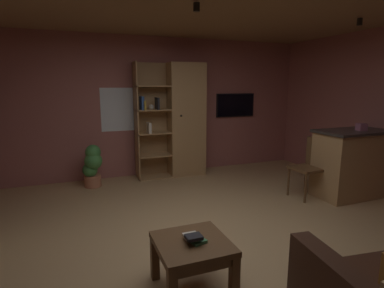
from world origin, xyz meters
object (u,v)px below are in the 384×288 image
object	(u,v)px
bookshelf_cabinet	(182,120)
potted_floor_plant	(92,165)
kitchen_bar_counter	(356,163)
coffee_table	(192,251)
table_book_2	(194,237)
dining_chair	(311,164)
wall_mounted_tv	(235,105)
table_book_0	(198,241)
table_book_1	(191,236)
tissue_box	(361,127)

from	to	relation	value
bookshelf_cabinet	potted_floor_plant	distance (m)	1.83
kitchen_bar_counter	coffee_table	bearing A→B (deg)	-159.07
table_book_2	potted_floor_plant	world-z (taller)	potted_floor_plant
coffee_table	dining_chair	size ratio (longest dim) A/B	0.65
wall_mounted_tv	table_book_0	bearing A→B (deg)	-122.59
table_book_1	table_book_2	size ratio (longest dim) A/B	0.91
table_book_1	potted_floor_plant	distance (m)	3.18
bookshelf_cabinet	potted_floor_plant	world-z (taller)	bookshelf_cabinet
tissue_box	kitchen_bar_counter	bearing A→B (deg)	49.65
tissue_box	table_book_0	world-z (taller)	tissue_box
bookshelf_cabinet	dining_chair	bearing A→B (deg)	-52.55
bookshelf_cabinet	tissue_box	size ratio (longest dim) A/B	17.76
coffee_table	kitchen_bar_counter	bearing A→B (deg)	20.93
tissue_box	table_book_2	distance (m)	3.46
kitchen_bar_counter	tissue_box	xyz separation A→B (m)	(-0.06, -0.07, 0.58)
table_book_1	dining_chair	bearing A→B (deg)	29.36
table_book_1	table_book_2	distance (m)	0.08
coffee_table	dining_chair	distance (m)	2.91
coffee_table	wall_mounted_tv	xyz separation A→B (m)	(2.33, 3.55, 0.96)
table_book_1	dining_chair	size ratio (longest dim) A/B	0.13
kitchen_bar_counter	dining_chair	xyz separation A→B (m)	(-0.71, 0.20, 0.00)
table_book_2	table_book_1	bearing A→B (deg)	87.39
tissue_box	table_book_1	world-z (taller)	tissue_box
dining_chair	tissue_box	bearing A→B (deg)	-22.94
bookshelf_cabinet	dining_chair	distance (m)	2.45
bookshelf_cabinet	potted_floor_plant	size ratio (longest dim) A/B	2.90
coffee_table	table_book_2	xyz separation A→B (m)	(-0.01, -0.05, 0.15)
coffee_table	bookshelf_cabinet	bearing A→B (deg)	72.28
bookshelf_cabinet	table_book_0	world-z (taller)	bookshelf_cabinet
kitchen_bar_counter	potted_floor_plant	size ratio (longest dim) A/B	1.84
bookshelf_cabinet	table_book_1	size ratio (longest dim) A/B	17.58
potted_floor_plant	wall_mounted_tv	bearing A→B (deg)	7.80
table_book_0	table_book_1	world-z (taller)	table_book_1
table_book_1	potted_floor_plant	xyz separation A→B (m)	(-0.61, 3.12, -0.10)
bookshelf_cabinet	table_book_0	xyz separation A→B (m)	(-1.03, -3.38, -0.60)
bookshelf_cabinet	table_book_1	bearing A→B (deg)	-107.90
table_book_2	dining_chair	size ratio (longest dim) A/B	0.15
tissue_box	coffee_table	size ratio (longest dim) A/B	0.20
potted_floor_plant	dining_chair	bearing A→B (deg)	-28.51
coffee_table	table_book_0	world-z (taller)	table_book_0
bookshelf_cabinet	dining_chair	xyz separation A→B (m)	(1.45, -1.90, -0.53)
tissue_box	dining_chair	xyz separation A→B (m)	(-0.65, 0.28, -0.58)
table_book_2	dining_chair	xyz separation A→B (m)	(2.53, 1.49, 0.02)
potted_floor_plant	kitchen_bar_counter	bearing A→B (deg)	-26.34
bookshelf_cabinet	coffee_table	xyz separation A→B (m)	(-1.07, -3.34, -0.71)
dining_chair	wall_mounted_tv	xyz separation A→B (m)	(-0.19, 2.11, 0.78)
kitchen_bar_counter	coffee_table	world-z (taller)	kitchen_bar_counter
bookshelf_cabinet	kitchen_bar_counter	distance (m)	3.07
table_book_0	potted_floor_plant	distance (m)	3.26
table_book_1	wall_mounted_tv	distance (m)	4.31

